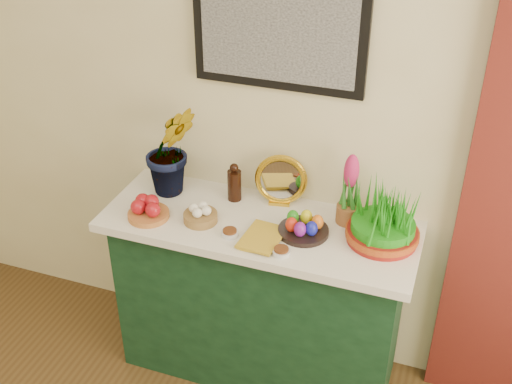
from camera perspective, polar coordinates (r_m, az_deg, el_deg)
sideboard at (r=3.12m, az=0.31°, el=-9.67°), size 1.30×0.45×0.85m
tablecloth at (r=2.84m, az=0.34°, el=-2.93°), size 1.40×0.55×0.04m
hyacinth_green at (r=2.93m, az=-7.64°, el=4.98°), size 0.38×0.37×0.58m
apple_bowl at (r=2.87m, az=-9.57°, el=-1.57°), size 0.21×0.21×0.09m
garlic_basket at (r=2.82m, az=-4.97°, el=-2.01°), size 0.20×0.20×0.08m
vinegar_cruet at (r=2.94m, az=-1.94°, el=0.74°), size 0.06×0.06×0.19m
mirror at (r=2.90m, az=2.23°, el=1.04°), size 0.25×0.10×0.24m
book at (r=2.73m, az=-0.99°, el=-3.64°), size 0.16×0.22×0.03m
spice_dish_left at (r=2.74m, az=-2.34°, el=-3.65°), size 0.07×0.07×0.03m
spice_dish_right at (r=2.63m, az=2.26°, el=-5.29°), size 0.08×0.08×0.03m
egg_plate at (r=2.74m, az=4.23°, el=-3.12°), size 0.25×0.25×0.09m
hyacinth_pink at (r=2.77m, az=8.32°, el=-0.05°), size 0.10×0.10×0.34m
wheatgrass_sabzeh at (r=2.70m, az=11.31°, el=-2.35°), size 0.31×0.31×0.25m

